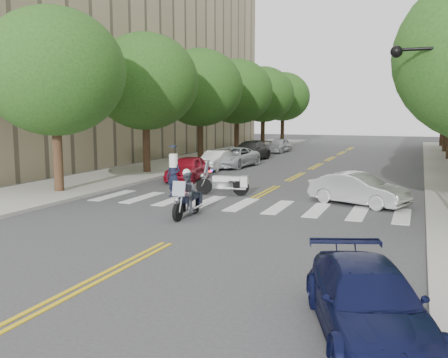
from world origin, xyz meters
The scene contains 21 objects.
ground centered at (0.00, 0.00, 0.00)m, with size 140.00×140.00×0.00m, color #38383A.
sidewalk_left centered at (-9.50, 22.00, 0.07)m, with size 5.00×60.00×0.15m, color #9E9991.
building_left centered at (-26.00, 26.00, 12.00)m, with size 26.00×44.00×24.00m, color tan.
tree_l_0 centered at (-8.80, 6.00, 5.55)m, with size 6.40×6.40×8.45m.
tree_l_1 centered at (-8.80, 14.00, 5.55)m, with size 6.40×6.40×8.45m.
tree_l_2 centered at (-8.80, 22.00, 5.55)m, with size 6.40×6.40×8.45m.
tree_l_3 centered at (-8.80, 30.00, 5.55)m, with size 6.40×6.40×8.45m.
tree_l_4 centered at (-8.80, 38.00, 5.55)m, with size 6.40×6.40×8.45m.
tree_l_5 centered at (-8.80, 46.00, 5.55)m, with size 6.40×6.40×8.45m.
tree_r_4 centered at (8.80, 38.00, 5.55)m, with size 6.40×6.40×8.45m.
tree_r_5 centered at (8.80, 46.00, 5.55)m, with size 6.40×6.40×8.45m.
motorcycle_police centered at (-1.07, 3.61, 0.78)m, with size 0.75×2.16×1.75m.
motorcycle_parked centered at (-1.43, 8.53, 0.55)m, with size 2.44×0.86×1.58m.
officer_standing centered at (-3.49, 7.23, 0.93)m, with size 0.68×0.44×1.85m, color black.
convertible centered at (4.42, 8.18, 0.66)m, with size 1.39×4.00×1.32m, color silver.
sedan_blue centered at (6.00, -4.09, 0.61)m, with size 1.72×4.22×1.22m, color #0D1137.
parked_car_a centered at (-5.20, 12.29, 0.68)m, with size 1.60×3.98×1.36m, color #A21124.
parked_car_b centered at (-5.77, 17.65, 0.62)m, with size 1.31×3.75×1.24m, color white.
parked_car_c centered at (-5.20, 19.50, 0.68)m, with size 2.24×4.86×1.35m, color #B6B9BE.
parked_car_d centered at (-5.69, 24.50, 0.74)m, with size 2.07×5.09×1.48m, color black.
parked_car_e centered at (-5.59, 32.65, 0.67)m, with size 1.58×3.93×1.34m, color #A2A3A7.
Camera 1 is at (6.69, -12.45, 3.79)m, focal length 40.00 mm.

